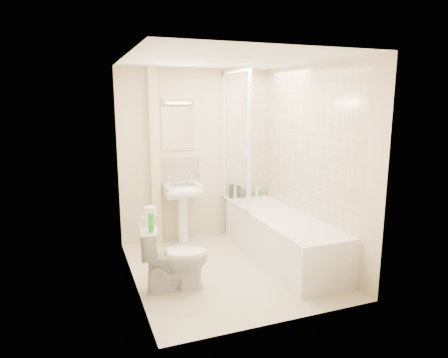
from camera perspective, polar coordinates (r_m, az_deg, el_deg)
name	(u,v)px	position (r m, az deg, el deg)	size (l,w,h in m)	color
floor	(229,269)	(4.86, 0.73, -12.68)	(2.50, 2.50, 0.00)	beige
wall_back	(197,155)	(5.68, -3.86, 3.41)	(2.20, 0.02, 2.40)	beige
wall_left	(131,176)	(4.24, -13.20, 0.46)	(0.02, 2.50, 2.40)	beige
wall_right	(313,164)	(5.02, 12.56, 2.12)	(0.02, 2.50, 2.40)	beige
ceiling	(230,59)	(4.47, 0.81, 16.74)	(2.20, 2.50, 0.02)	white
tile_back	(246,138)	(5.90, 3.17, 5.91)	(0.70, 0.01, 1.75)	beige
tile_right	(309,145)	(5.05, 12.00, 4.78)	(0.01, 2.10, 1.75)	beige
pipe_boxing	(155,158)	(5.48, -9.90, 2.97)	(0.12, 0.12, 2.40)	beige
splashback	(179,168)	(5.62, -6.47, 1.53)	(0.60, 0.01, 0.30)	beige
mirror	(178,129)	(5.56, -6.59, 7.12)	(0.46, 0.01, 0.60)	white
strip_light	(178,102)	(5.52, -6.62, 10.94)	(0.42, 0.07, 0.07)	silver
bathtub	(282,236)	(5.13, 8.27, -8.02)	(0.70, 2.10, 0.55)	white
shower_screen	(235,140)	(5.36, 1.64, 5.65)	(0.04, 0.92, 1.80)	white
shower_fixture	(247,130)	(5.85, 3.34, 7.05)	(0.10, 0.16, 0.99)	white
pedestal_sink	(184,197)	(5.48, -5.80, -2.59)	(0.49, 0.46, 0.95)	white
bottle_black_a	(232,191)	(5.86, 1.11, -1.78)	(0.07, 0.07, 0.20)	black
bottle_white_a	(234,193)	(5.88, 1.51, -1.99)	(0.05, 0.05, 0.15)	white
bottle_black_b	(239,192)	(5.90, 2.11, -1.82)	(0.06, 0.06, 0.18)	black
bottle_blue	(244,193)	(5.94, 2.86, -2.03)	(0.06, 0.06, 0.12)	navy
bottle_cream	(250,191)	(5.97, 3.68, -1.79)	(0.06, 0.06, 0.16)	beige
bottle_white_b	(257,191)	(6.02, 4.67, -1.77)	(0.06, 0.06, 0.14)	silver
bottle_green	(258,193)	(6.04, 4.92, -2.03)	(0.07, 0.07, 0.08)	green
toilet	(175,257)	(4.29, -7.06, -11.00)	(0.74, 0.49, 0.71)	white
toilet_roll_lower	(147,221)	(4.16, -10.95, -5.93)	(0.11, 0.11, 0.10)	white
toilet_roll_upper	(151,211)	(4.16, -10.43, -4.55)	(0.12, 0.12, 0.09)	white
green_bottle	(151,222)	(3.98, -10.38, -6.05)	(0.06, 0.06, 0.18)	green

